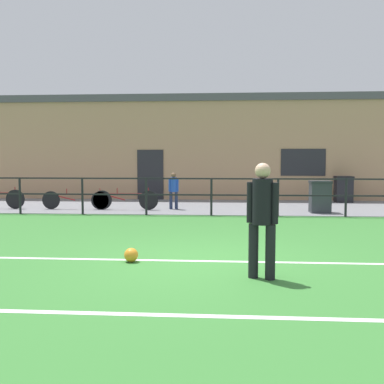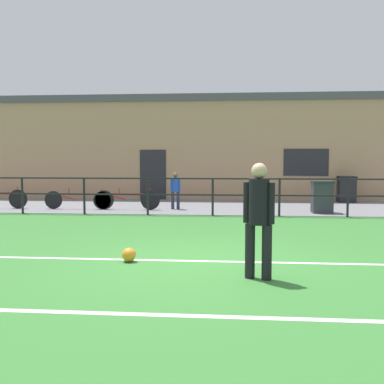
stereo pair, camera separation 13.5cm
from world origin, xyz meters
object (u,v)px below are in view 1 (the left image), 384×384
at_px(bicycle_parked_0, 75,200).
at_px(trash_bin_1, 320,197).
at_px(player_goalkeeper, 262,213).
at_px(soccer_ball_match, 131,255).
at_px(trash_bin_0, 344,189).
at_px(spectator_child, 174,188).
at_px(bicycle_parked_2, 125,200).

bearing_deg(bicycle_parked_0, trash_bin_1, -2.36).
relative_size(player_goalkeeper, trash_bin_1, 1.65).
relative_size(soccer_ball_match, trash_bin_0, 0.23).
height_order(player_goalkeeper, trash_bin_1, player_goalkeeper).
bearing_deg(trash_bin_0, spectator_child, -155.81).
xyz_separation_m(bicycle_parked_0, trash_bin_1, (8.08, -0.33, 0.19)).
bearing_deg(spectator_child, trash_bin_0, -164.87).
xyz_separation_m(bicycle_parked_2, trash_bin_0, (8.02, 3.16, 0.18)).
relative_size(soccer_ball_match, bicycle_parked_2, 0.11).
height_order(player_goalkeeper, spectator_child, player_goalkeeper).
bearing_deg(trash_bin_0, soccer_ball_match, -120.89).
bearing_deg(bicycle_parked_0, bicycle_parked_2, 0.00).
xyz_separation_m(soccer_ball_match, bicycle_parked_2, (-1.75, 7.31, 0.24)).
bearing_deg(soccer_ball_match, trash_bin_1, 56.57).
bearing_deg(trash_bin_1, bicycle_parked_0, 177.64).
distance_m(player_goalkeeper, bicycle_parked_2, 9.07).
bearing_deg(player_goalkeeper, trash_bin_1, 90.67).
bearing_deg(trash_bin_0, player_goalkeeper, -110.16).
distance_m(player_goalkeeper, spectator_child, 8.76).
height_order(player_goalkeeper, bicycle_parked_0, player_goalkeeper).
relative_size(player_goalkeeper, bicycle_parked_2, 0.75).
distance_m(player_goalkeeper, trash_bin_0, 12.10).
bearing_deg(bicycle_parked_0, soccer_ball_match, -64.64).
relative_size(spectator_child, bicycle_parked_2, 0.56).
bearing_deg(spectator_child, soccer_ball_match, 82.03).
distance_m(bicycle_parked_0, trash_bin_0, 10.24).
height_order(soccer_ball_match, trash_bin_0, trash_bin_0).
xyz_separation_m(soccer_ball_match, trash_bin_1, (4.61, 6.98, 0.41)).
xyz_separation_m(soccer_ball_match, spectator_child, (-0.15, 7.59, 0.61)).
distance_m(spectator_child, bicycle_parked_0, 3.36).
relative_size(player_goalkeeper, bicycle_parked_0, 0.72).
distance_m(soccer_ball_match, trash_bin_1, 8.37).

